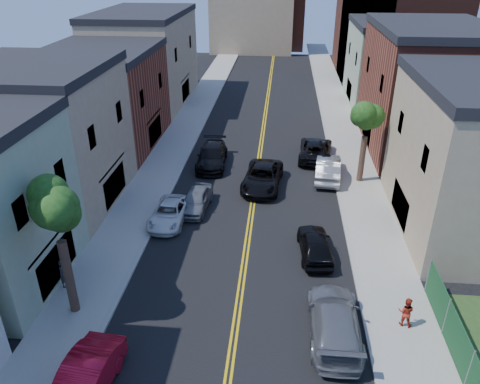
% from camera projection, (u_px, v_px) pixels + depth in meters
% --- Properties ---
extents(sidewalk_left, '(3.20, 100.00, 0.15)m').
position_uv_depth(sidewalk_left, '(183.00, 130.00, 45.69)').
color(sidewalk_left, gray).
rests_on(sidewalk_left, ground).
extents(sidewalk_right, '(3.20, 100.00, 0.15)m').
position_uv_depth(sidewalk_right, '(345.00, 135.00, 44.40)').
color(sidewalk_right, gray).
rests_on(sidewalk_right, ground).
extents(curb_left, '(0.30, 100.00, 0.15)m').
position_uv_depth(curb_left, '(200.00, 131.00, 45.55)').
color(curb_left, gray).
rests_on(curb_left, ground).
extents(curb_right, '(0.30, 100.00, 0.15)m').
position_uv_depth(curb_right, '(326.00, 135.00, 44.54)').
color(curb_right, gray).
rests_on(curb_right, ground).
extents(bldg_left_tan_near, '(9.00, 10.00, 9.00)m').
position_uv_depth(bldg_left_tan_near, '(44.00, 141.00, 30.89)').
color(bldg_left_tan_near, '#998466').
rests_on(bldg_left_tan_near, ground).
extents(bldg_left_brick, '(9.00, 12.00, 8.00)m').
position_uv_depth(bldg_left_brick, '(103.00, 101.00, 40.84)').
color(bldg_left_brick, brown).
rests_on(bldg_left_brick, ground).
extents(bldg_left_tan_far, '(9.00, 16.00, 9.50)m').
position_uv_depth(bldg_left_tan_far, '(145.00, 60.00, 52.88)').
color(bldg_left_tan_far, '#998466').
rests_on(bldg_left_tan_far, ground).
extents(bldg_right_brick, '(9.00, 14.00, 10.00)m').
position_uv_depth(bldg_right_brick, '(425.00, 92.00, 39.86)').
color(bldg_right_brick, brown).
rests_on(bldg_right_brick, ground).
extents(bldg_right_palegrn, '(9.00, 12.00, 8.50)m').
position_uv_depth(bldg_right_palegrn, '(392.00, 66.00, 52.59)').
color(bldg_right_palegrn, gray).
rests_on(bldg_right_palegrn, ground).
extents(church, '(16.20, 14.20, 22.60)m').
position_uv_depth(church, '(391.00, 21.00, 64.34)').
color(church, '#4C2319').
rests_on(church, ground).
extents(backdrop_left, '(14.00, 8.00, 12.00)m').
position_uv_depth(backdrop_left, '(252.00, 16.00, 79.78)').
color(backdrop_left, '#998466').
rests_on(backdrop_left, ground).
extents(backdrop_center, '(10.00, 8.00, 10.00)m').
position_uv_depth(backdrop_center, '(276.00, 19.00, 83.45)').
color(backdrop_center, brown).
rests_on(backdrop_center, ground).
extents(tree_left_mid, '(5.20, 5.20, 9.29)m').
position_uv_depth(tree_left_mid, '(52.00, 193.00, 19.71)').
color(tree_left_mid, '#37241B').
rests_on(tree_left_mid, sidewalk_left).
extents(tree_right_far, '(4.40, 4.40, 8.03)m').
position_uv_depth(tree_right_far, '(369.00, 109.00, 32.95)').
color(tree_right_far, '#37241B').
rests_on(tree_right_far, sidewalk_right).
extents(red_sedan, '(2.08, 4.99, 1.60)m').
position_uv_depth(red_sedan, '(83.00, 384.00, 17.95)').
color(red_sedan, '#B00B22').
rests_on(red_sedan, ground).
extents(white_pickup, '(2.31, 4.67, 1.27)m').
position_uv_depth(white_pickup, '(169.00, 213.00, 30.05)').
color(white_pickup, silver).
rests_on(white_pickup, ground).
extents(grey_car_left, '(2.05, 4.35, 1.44)m').
position_uv_depth(grey_car_left, '(196.00, 200.00, 31.50)').
color(grey_car_left, slate).
rests_on(grey_car_left, ground).
extents(black_car_left, '(2.53, 5.74, 1.64)m').
position_uv_depth(black_car_left, '(212.00, 156.00, 38.01)').
color(black_car_left, black).
rests_on(black_car_left, ground).
extents(grey_car_right, '(2.33, 5.66, 1.64)m').
position_uv_depth(grey_car_right, '(335.00, 321.00, 21.00)').
color(grey_car_right, slate).
rests_on(grey_car_right, ground).
extents(black_car_right, '(2.11, 4.51, 1.49)m').
position_uv_depth(black_car_right, '(315.00, 244.00, 26.63)').
color(black_car_right, black).
rests_on(black_car_right, ground).
extents(silver_car_right, '(2.29, 5.36, 1.72)m').
position_uv_depth(silver_car_right, '(328.00, 168.00, 35.77)').
color(silver_car_right, '#929499').
rests_on(silver_car_right, ground).
extents(dark_car_right_far, '(3.14, 6.00, 1.61)m').
position_uv_depth(dark_car_right_far, '(316.00, 149.00, 39.35)').
color(dark_car_right_far, black).
rests_on(dark_car_right_far, ground).
extents(black_suv_lane, '(3.18, 5.99, 1.60)m').
position_uv_depth(black_suv_lane, '(262.00, 177.00, 34.48)').
color(black_suv_lane, black).
rests_on(black_suv_lane, ground).
extents(pedestrian_left, '(0.55, 0.67, 1.59)m').
position_uv_depth(pedestrian_left, '(64.00, 273.00, 23.90)').
color(pedestrian_left, '#27282F').
rests_on(pedestrian_left, sidewalk_left).
extents(pedestrian_right, '(0.88, 0.78, 1.52)m').
position_uv_depth(pedestrian_right, '(406.00, 312.00, 21.40)').
color(pedestrian_right, '#A92C1A').
rests_on(pedestrian_right, sidewalk_right).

